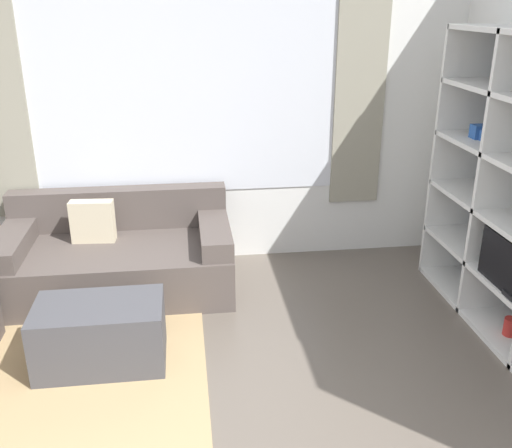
% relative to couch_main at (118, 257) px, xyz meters
% --- Properties ---
extents(wall_back, '(5.98, 0.11, 2.70)m').
position_rel_couch_main_xyz_m(wall_back, '(0.60, 0.53, 1.09)').
color(wall_back, white).
rests_on(wall_back, ground_plane).
extents(area_rug, '(2.13, 2.30, 0.01)m').
position_rel_couch_main_xyz_m(area_rug, '(-0.42, -1.01, -0.27)').
color(area_rug, tan).
rests_on(area_rug, ground_plane).
extents(couch_main, '(1.80, 0.97, 0.74)m').
position_rel_couch_main_xyz_m(couch_main, '(0.00, 0.00, 0.00)').
color(couch_main, '#564C47').
rests_on(couch_main, ground_plane).
extents(ottoman, '(0.81, 0.49, 0.43)m').
position_rel_couch_main_xyz_m(ottoman, '(-0.02, -1.07, -0.06)').
color(ottoman, '#47474C').
rests_on(ottoman, ground_plane).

